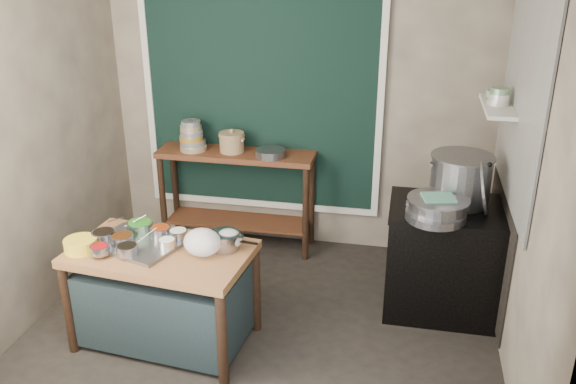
% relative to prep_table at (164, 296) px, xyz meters
% --- Properties ---
extents(floor, '(3.50, 3.00, 0.02)m').
position_rel_prep_table_xyz_m(floor, '(0.65, 0.30, -0.39)').
color(floor, '#28241F').
rests_on(floor, ground).
extents(back_wall, '(3.50, 0.02, 2.80)m').
position_rel_prep_table_xyz_m(back_wall, '(0.65, 1.81, 1.02)').
color(back_wall, gray).
rests_on(back_wall, floor).
extents(left_wall, '(0.02, 3.00, 2.80)m').
position_rel_prep_table_xyz_m(left_wall, '(-1.11, 0.30, 1.02)').
color(left_wall, gray).
rests_on(left_wall, floor).
extents(right_wall, '(0.02, 3.00, 2.80)m').
position_rel_prep_table_xyz_m(right_wall, '(2.41, 0.30, 1.02)').
color(right_wall, gray).
rests_on(right_wall, floor).
extents(curtain_panel, '(2.10, 0.02, 1.90)m').
position_rel_prep_table_xyz_m(curtain_panel, '(0.30, 1.77, 0.98)').
color(curtain_panel, black).
rests_on(curtain_panel, back_wall).
extents(curtain_frame, '(2.22, 0.03, 2.02)m').
position_rel_prep_table_xyz_m(curtain_frame, '(0.30, 1.76, 0.98)').
color(curtain_frame, beige).
rests_on(curtain_frame, back_wall).
extents(tile_panel, '(0.02, 1.70, 1.70)m').
position_rel_prep_table_xyz_m(tile_panel, '(2.38, 0.85, 1.48)').
color(tile_panel, '#B2B2AA').
rests_on(tile_panel, right_wall).
extents(soot_patch, '(0.01, 1.30, 1.30)m').
position_rel_prep_table_xyz_m(soot_patch, '(2.39, 0.95, 0.32)').
color(soot_patch, black).
rests_on(soot_patch, right_wall).
extents(wall_shelf, '(0.22, 0.70, 0.03)m').
position_rel_prep_table_xyz_m(wall_shelf, '(2.28, 1.15, 1.23)').
color(wall_shelf, beige).
rests_on(wall_shelf, right_wall).
extents(prep_table, '(1.32, 0.84, 0.75)m').
position_rel_prep_table_xyz_m(prep_table, '(0.00, 0.00, 0.00)').
color(prep_table, brown).
rests_on(prep_table, floor).
extents(back_counter, '(1.45, 0.40, 0.95)m').
position_rel_prep_table_xyz_m(back_counter, '(0.10, 1.58, 0.10)').
color(back_counter, '#5B2E1A').
rests_on(back_counter, floor).
extents(stove_block, '(0.90, 0.68, 0.85)m').
position_rel_prep_table_xyz_m(stove_block, '(2.00, 0.85, 0.05)').
color(stove_block, black).
rests_on(stove_block, floor).
extents(stove_top, '(0.92, 0.69, 0.03)m').
position_rel_prep_table_xyz_m(stove_top, '(2.00, 0.85, 0.49)').
color(stove_top, black).
rests_on(stove_top, stove_block).
extents(condiment_tray, '(0.71, 0.60, 0.03)m').
position_rel_prep_table_xyz_m(condiment_tray, '(-0.19, 0.04, 0.39)').
color(condiment_tray, gray).
rests_on(condiment_tray, prep_table).
extents(condiment_bowls, '(0.66, 0.53, 0.08)m').
position_rel_prep_table_xyz_m(condiment_bowls, '(-0.20, 0.05, 0.43)').
color(condiment_bowls, gray).
rests_on(condiment_bowls, condiment_tray).
extents(yellow_basin, '(0.28, 0.28, 0.09)m').
position_rel_prep_table_xyz_m(yellow_basin, '(-0.54, -0.12, 0.42)').
color(yellow_basin, yellow).
rests_on(yellow_basin, prep_table).
extents(saucepan, '(0.24, 0.24, 0.12)m').
position_rel_prep_table_xyz_m(saucepan, '(0.44, 0.11, 0.44)').
color(saucepan, gray).
rests_on(saucepan, prep_table).
extents(plastic_bag_a, '(0.27, 0.23, 0.19)m').
position_rel_prep_table_xyz_m(plastic_bag_a, '(0.32, -0.01, 0.47)').
color(plastic_bag_a, white).
rests_on(plastic_bag_a, prep_table).
extents(plastic_bag_b, '(0.23, 0.21, 0.14)m').
position_rel_prep_table_xyz_m(plastic_bag_b, '(0.47, 0.12, 0.45)').
color(plastic_bag_b, white).
rests_on(plastic_bag_b, prep_table).
extents(bowl_stack, '(0.25, 0.25, 0.28)m').
position_rel_prep_table_xyz_m(bowl_stack, '(-0.30, 1.55, 0.70)').
color(bowl_stack, tan).
rests_on(bowl_stack, back_counter).
extents(utensil_cup, '(0.18, 0.18, 0.09)m').
position_rel_prep_table_xyz_m(utensil_cup, '(-0.30, 1.57, 0.62)').
color(utensil_cup, gray).
rests_on(utensil_cup, back_counter).
extents(ceramic_crock, '(0.32, 0.32, 0.16)m').
position_rel_prep_table_xyz_m(ceramic_crock, '(0.07, 1.57, 0.66)').
color(ceramic_crock, '#8D6E4D').
rests_on(ceramic_crock, back_counter).
extents(wide_bowl, '(0.31, 0.31, 0.07)m').
position_rel_prep_table_xyz_m(wide_bowl, '(0.44, 1.51, 0.61)').
color(wide_bowl, gray).
rests_on(wide_bowl, back_counter).
extents(stock_pot, '(0.62, 0.62, 0.38)m').
position_rel_prep_table_xyz_m(stock_pot, '(2.05, 0.96, 0.69)').
color(stock_pot, gray).
rests_on(stock_pot, stove_top).
extents(pot_lid, '(0.14, 0.40, 0.39)m').
position_rel_prep_table_xyz_m(pot_lid, '(2.21, 0.80, 0.70)').
color(pot_lid, gray).
rests_on(pot_lid, stove_top).
extents(steamer, '(0.58, 0.58, 0.15)m').
position_rel_prep_table_xyz_m(steamer, '(1.89, 0.65, 0.58)').
color(steamer, gray).
rests_on(steamer, stove_top).
extents(green_cloth, '(0.26, 0.22, 0.02)m').
position_rel_prep_table_xyz_m(green_cloth, '(1.89, 0.65, 0.66)').
color(green_cloth, '#559476').
rests_on(green_cloth, steamer).
extents(shallow_pan, '(0.57, 0.57, 0.06)m').
position_rel_prep_table_xyz_m(shallow_pan, '(1.87, 0.61, 0.53)').
color(shallow_pan, gray).
rests_on(shallow_pan, stove_top).
extents(shelf_bowl_stack, '(0.16, 0.16, 0.13)m').
position_rel_prep_table_xyz_m(shelf_bowl_stack, '(2.28, 1.14, 1.30)').
color(shelf_bowl_stack, silver).
rests_on(shelf_bowl_stack, wall_shelf).
extents(shelf_bowl_green, '(0.18, 0.18, 0.05)m').
position_rel_prep_table_xyz_m(shelf_bowl_green, '(2.28, 1.40, 1.27)').
color(shelf_bowl_green, gray).
rests_on(shelf_bowl_green, wall_shelf).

